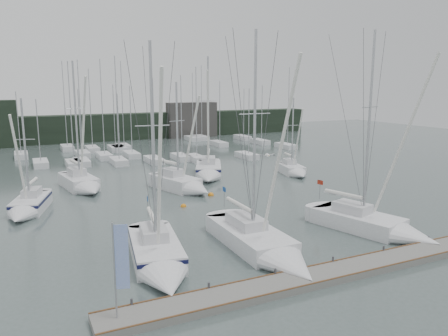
# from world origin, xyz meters

# --- Properties ---
(ground) EXTENTS (160.00, 160.00, 0.00)m
(ground) POSITION_xyz_m (0.00, 0.00, 0.00)
(ground) COLOR #495955
(ground) RESTS_ON ground
(dock) EXTENTS (24.00, 2.00, 0.40)m
(dock) POSITION_xyz_m (0.00, -5.00, 0.20)
(dock) COLOR #63635F
(dock) RESTS_ON ground
(far_treeline) EXTENTS (90.00, 4.00, 5.00)m
(far_treeline) POSITION_xyz_m (0.00, 62.00, 2.50)
(far_treeline) COLOR black
(far_treeline) RESTS_ON ground
(far_building_right) EXTENTS (10.00, 3.00, 7.00)m
(far_building_right) POSITION_xyz_m (18.00, 60.00, 3.50)
(far_building_right) COLOR #3B3936
(far_building_right) RESTS_ON ground
(mast_forest) EXTENTS (58.23, 27.33, 14.38)m
(mast_forest) POSITION_xyz_m (2.98, 43.05, 0.48)
(mast_forest) COLOR silver
(mast_forest) RESTS_ON ground
(sailboat_near_left) EXTENTS (4.29, 9.99, 14.09)m
(sailboat_near_left) POSITION_xyz_m (-7.35, 0.11, 0.58)
(sailboat_near_left) COLOR silver
(sailboat_near_left) RESTS_ON ground
(sailboat_near_center) EXTENTS (3.27, 11.51, 15.11)m
(sailboat_near_center) POSITION_xyz_m (-0.67, -1.02, 0.54)
(sailboat_near_center) COLOR silver
(sailboat_near_center) RESTS_ON ground
(sailboat_near_right) EXTENTS (5.52, 9.88, 15.41)m
(sailboat_near_right) POSITION_xyz_m (8.89, -1.03, 0.56)
(sailboat_near_right) COLOR silver
(sailboat_near_right) RESTS_ON ground
(sailboat_mid_a) EXTENTS (4.31, 7.62, 10.32)m
(sailboat_mid_a) POSITION_xyz_m (-14.04, 15.50, 0.57)
(sailboat_mid_a) COLOR silver
(sailboat_mid_a) RESTS_ON ground
(sailboat_mid_b) EXTENTS (3.96, 8.24, 13.80)m
(sailboat_mid_b) POSITION_xyz_m (-8.62, 21.96, 0.62)
(sailboat_mid_b) COLOR silver
(sailboat_mid_b) RESTS_ON ground
(sailboat_mid_c) EXTENTS (4.94, 8.17, 11.73)m
(sailboat_mid_c) POSITION_xyz_m (0.57, 17.24, 0.63)
(sailboat_mid_c) COLOR silver
(sailboat_mid_c) RESTS_ON ground
(sailboat_mid_d) EXTENTS (6.18, 9.19, 14.70)m
(sailboat_mid_d) POSITION_xyz_m (5.39, 22.30, 0.67)
(sailboat_mid_d) COLOR silver
(sailboat_mid_d) RESTS_ON ground
(sailboat_mid_e) EXTENTS (3.49, 6.55, 9.79)m
(sailboat_mid_e) POSITION_xyz_m (15.17, 19.21, 0.50)
(sailboat_mid_e) COLOR silver
(sailboat_mid_e) RESTS_ON ground
(buoy_a) EXTENTS (0.52, 0.52, 0.52)m
(buoy_a) POSITION_xyz_m (-1.47, 12.07, 0.00)
(buoy_a) COLOR orange
(buoy_a) RESTS_ON ground
(buoy_b) EXTENTS (0.59, 0.59, 0.59)m
(buoy_b) POSITION_xyz_m (2.33, 14.68, 0.00)
(buoy_b) COLOR orange
(buoy_b) RESTS_ON ground
(dock_banner) EXTENTS (0.66, 0.24, 4.47)m
(dock_banner) POSITION_xyz_m (-10.67, -5.01, 3.04)
(dock_banner) COLOR #A7A9AF
(dock_banner) RESTS_ON dock
(seagull) EXTENTS (1.09, 0.49, 0.22)m
(seagull) POSITION_xyz_m (1.01, 2.01, 5.94)
(seagull) COLOR white
(seagull) RESTS_ON ground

